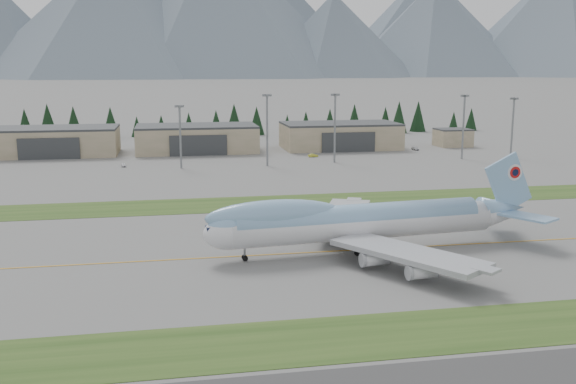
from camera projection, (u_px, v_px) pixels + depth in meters
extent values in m
plane|color=#61615F|center=(315.00, 252.00, 118.67)|extent=(7000.00, 7000.00, 0.00)
cube|color=#2B491A|center=(381.00, 335.00, 81.99)|extent=(400.00, 14.00, 0.08)
cube|color=#2B491A|center=(276.00, 203.00, 162.10)|extent=(400.00, 18.00, 0.08)
cube|color=orange|center=(315.00, 252.00, 118.67)|extent=(400.00, 0.40, 0.02)
cylinder|color=silver|center=(363.00, 224.00, 118.68)|extent=(50.64, 10.55, 5.84)
cylinder|color=#83AFD7|center=(359.00, 218.00, 118.24)|extent=(47.02, 9.76, 5.39)
ellipsoid|color=silver|center=(229.00, 233.00, 111.93)|extent=(9.85, 6.69, 5.84)
ellipsoid|color=#83AFD7|center=(229.00, 227.00, 111.72)|extent=(8.25, 5.66, 4.95)
ellipsoid|color=#83AFD7|center=(274.00, 215.00, 113.57)|extent=(25.15, 7.27, 5.39)
cube|color=#0C1433|center=(211.00, 228.00, 110.86)|extent=(2.14, 2.51, 1.16)
cone|color=silver|center=(502.00, 214.00, 126.65)|extent=(11.27, 6.71, 5.72)
cone|color=#83AFD7|center=(503.00, 209.00, 126.44)|extent=(10.33, 6.12, 5.21)
cube|color=#83AFD7|center=(508.00, 183.00, 125.72)|extent=(10.88, 1.56, 12.40)
cylinder|color=silver|center=(513.00, 172.00, 125.94)|extent=(3.24, 0.48, 3.23)
cylinder|color=red|center=(513.00, 172.00, 126.02)|extent=(2.34, 0.40, 2.34)
cylinder|color=#0C1433|center=(512.00, 172.00, 126.11)|extent=(1.36, 0.31, 1.35)
cube|color=#83AFD7|center=(495.00, 205.00, 132.12)|extent=(8.39, 11.12, 0.41)
cube|color=#83AFD7|center=(528.00, 217.00, 121.94)|extent=(9.65, 11.25, 0.41)
cube|color=#A3A6AB|center=(344.00, 214.00, 133.47)|extent=(18.24, 28.16, 0.90)
cube|color=#A3A6AB|center=(408.00, 253.00, 105.48)|extent=(21.96, 27.20, 0.90)
cylinder|color=silver|center=(331.00, 228.00, 129.30)|extent=(4.86, 2.68, 2.25)
cylinder|color=silver|center=(337.00, 217.00, 138.37)|extent=(4.86, 2.68, 2.25)
cylinder|color=silver|center=(375.00, 259.00, 108.09)|extent=(4.86, 2.68, 2.25)
cylinder|color=silver|center=(422.00, 272.00, 101.39)|extent=(4.86, 2.68, 2.25)
cylinder|color=gray|center=(245.00, 255.00, 113.44)|extent=(0.43, 0.43, 2.16)
cylinder|color=gray|center=(351.00, 242.00, 121.64)|extent=(0.55, 0.55, 2.34)
cylinder|color=gray|center=(361.00, 249.00, 116.55)|extent=(0.55, 0.55, 2.34)
cylinder|color=gray|center=(372.00, 240.00, 122.85)|extent=(0.55, 0.55, 2.34)
cylinder|color=gray|center=(384.00, 247.00, 117.76)|extent=(0.55, 0.55, 2.34)
cylinder|color=black|center=(245.00, 258.00, 113.22)|extent=(1.01, 0.41, 0.99)
cylinder|color=black|center=(244.00, 257.00, 113.89)|extent=(1.01, 0.41, 0.99)
cylinder|color=black|center=(351.00, 245.00, 121.76)|extent=(1.12, 0.55, 1.08)
cylinder|color=black|center=(361.00, 252.00, 116.67)|extent=(1.12, 0.55, 1.08)
cylinder|color=black|center=(372.00, 243.00, 122.97)|extent=(1.12, 0.55, 1.08)
cylinder|color=black|center=(384.00, 251.00, 117.88)|extent=(1.12, 0.55, 1.08)
cube|color=gray|center=(55.00, 142.00, 249.98)|extent=(48.00, 26.00, 10.00)
cube|color=#333638|center=(54.00, 128.00, 248.95)|extent=(48.00, 26.00, 0.80)
cube|color=#333638|center=(49.00, 149.00, 237.34)|extent=(22.08, 0.60, 8.00)
cube|color=gray|center=(197.00, 139.00, 259.81)|extent=(48.00, 26.00, 10.00)
cube|color=#333638|center=(196.00, 126.00, 258.77)|extent=(48.00, 26.00, 0.80)
cube|color=#333638|center=(198.00, 146.00, 247.16)|extent=(22.08, 0.60, 8.00)
cube|color=gray|center=(340.00, 136.00, 270.52)|extent=(48.00, 26.00, 10.00)
cube|color=#333638|center=(340.00, 124.00, 269.49)|extent=(48.00, 26.00, 0.80)
cube|color=#333638|center=(349.00, 142.00, 257.88)|extent=(22.08, 0.60, 8.00)
cube|color=gray|center=(453.00, 138.00, 277.81)|extent=(14.00, 12.00, 7.00)
cube|color=#333638|center=(453.00, 129.00, 277.08)|extent=(14.00, 12.00, 0.60)
cylinder|color=gray|center=(180.00, 138.00, 215.60)|extent=(0.70, 0.70, 20.52)
cube|color=gray|center=(179.00, 106.00, 213.56)|extent=(3.20, 3.20, 0.80)
cylinder|color=gray|center=(267.00, 132.00, 220.15)|extent=(0.70, 0.70, 23.92)
cube|color=gray|center=(267.00, 95.00, 217.79)|extent=(3.20, 3.20, 0.80)
cylinder|color=gray|center=(335.00, 129.00, 228.73)|extent=(0.70, 0.70, 23.75)
cube|color=gray|center=(335.00, 95.00, 226.38)|extent=(3.20, 3.20, 0.80)
cylinder|color=gray|center=(463.00, 128.00, 237.45)|extent=(0.70, 0.70, 22.99)
cube|color=gray|center=(465.00, 96.00, 235.17)|extent=(3.20, 3.20, 0.80)
cylinder|color=gray|center=(512.00, 129.00, 240.72)|extent=(0.70, 0.70, 21.82)
cube|color=gray|center=(514.00, 99.00, 238.56)|extent=(3.20, 3.20, 0.80)
imported|color=white|center=(124.00, 167.00, 220.84)|extent=(2.17, 3.89, 1.25)
imported|color=gold|center=(313.00, 157.00, 244.82)|extent=(3.98, 2.01, 1.25)
imported|color=#B3B4B8|center=(415.00, 150.00, 265.14)|extent=(2.14, 4.79, 1.36)
cone|color=black|center=(25.00, 124.00, 305.12)|extent=(8.15, 8.15, 14.56)
cone|color=black|center=(48.00, 121.00, 307.91)|extent=(9.37, 9.37, 16.72)
cone|color=black|center=(74.00, 122.00, 309.29)|extent=(8.65, 8.65, 15.44)
cone|color=black|center=(111.00, 122.00, 310.01)|extent=(8.45, 8.45, 15.09)
cone|color=black|center=(137.00, 127.00, 315.20)|extent=(5.65, 5.65, 10.09)
cone|color=black|center=(161.00, 126.00, 315.20)|extent=(6.03, 6.03, 10.78)
cone|color=black|center=(189.00, 124.00, 317.90)|extent=(6.61, 6.61, 11.80)
cone|color=black|center=(216.00, 122.00, 322.69)|extent=(7.13, 7.13, 12.73)
cone|color=black|center=(234.00, 119.00, 324.45)|extent=(8.83, 8.83, 15.77)
cone|color=black|center=(257.00, 121.00, 324.45)|extent=(8.02, 8.02, 14.32)
cone|color=black|center=(287.00, 125.00, 324.58)|extent=(5.75, 5.75, 10.27)
cone|color=black|center=(306.00, 122.00, 331.51)|extent=(6.36, 6.36, 11.36)
cone|color=black|center=(330.00, 121.00, 329.40)|extent=(7.28, 7.28, 12.99)
cone|color=black|center=(354.00, 118.00, 338.26)|extent=(8.31, 8.31, 14.84)
cone|color=black|center=(385.00, 119.00, 337.16)|extent=(7.53, 7.53, 13.45)
cone|color=black|center=(399.00, 117.00, 335.38)|extent=(9.21, 9.21, 16.45)
cone|color=black|center=(418.00, 116.00, 341.61)|extent=(9.11, 9.11, 16.27)
cone|color=black|center=(454.00, 121.00, 344.00)|extent=(5.82, 5.82, 10.40)
cone|color=black|center=(471.00, 119.00, 347.89)|extent=(6.79, 6.79, 12.12)
cone|color=#47525F|center=(3.00, 33.00, 2095.14)|extent=(569.94, 569.94, 284.47)
cone|color=white|center=(1.00, 6.00, 2078.82)|extent=(216.58, 216.58, 113.79)
cone|color=#47525F|center=(111.00, 15.00, 2089.75)|extent=(888.70, 888.70, 404.90)
cone|color=#47525F|center=(216.00, 4.00, 2243.29)|extent=(1039.04, 1039.04, 499.46)
cone|color=#47525F|center=(333.00, 35.00, 2243.76)|extent=(598.48, 598.48, 287.99)
cone|color=white|center=(334.00, 10.00, 2227.24)|extent=(227.42, 227.42, 115.19)
cone|color=#47525F|center=(434.00, 28.00, 2490.30)|extent=(785.56, 785.56, 365.92)
cone|color=#47525F|center=(564.00, 16.00, 2491.67)|extent=(949.42, 949.42, 455.80)
cone|color=#47525F|center=(126.00, 17.00, 2834.01)|extent=(1000.89, 1000.89, 500.44)
cone|color=#47525F|center=(281.00, 26.00, 2964.15)|extent=(894.05, 894.05, 447.02)
cone|color=#47525F|center=(424.00, 22.00, 3084.37)|extent=(994.46, 994.46, 497.23)
cone|color=#47525F|center=(556.00, 24.00, 3209.52)|extent=(991.92, 991.92, 495.96)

